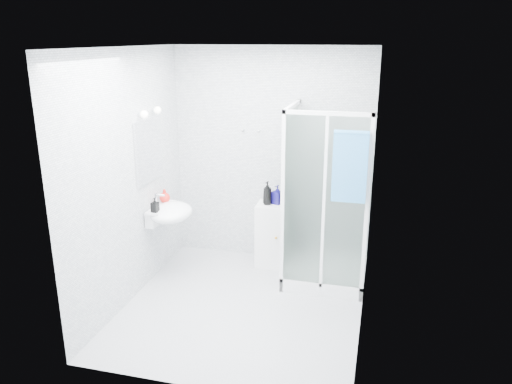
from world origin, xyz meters
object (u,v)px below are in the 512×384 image
(wall_basin, at_px, (169,213))
(soap_dispenser_black, at_px, (155,205))
(hand_towel, at_px, (350,165))
(storage_cabinet, at_px, (270,235))
(shower_enclosure, at_px, (318,245))
(soap_dispenser_orange, at_px, (165,196))
(shampoo_bottle_b, at_px, (277,195))
(shampoo_bottle_a, at_px, (267,193))

(wall_basin, xyz_separation_m, soap_dispenser_black, (-0.07, -0.19, 0.15))
(hand_towel, bearing_deg, storage_cabinet, 144.04)
(shower_enclosure, distance_m, soap_dispenser_orange, 1.84)
(shampoo_bottle_b, bearing_deg, soap_dispenser_black, -145.23)
(storage_cabinet, bearing_deg, wall_basin, -151.33)
(hand_towel, distance_m, shampoo_bottle_b, 1.27)
(storage_cabinet, xyz_separation_m, soap_dispenser_black, (-1.11, -0.79, 0.55))
(shampoo_bottle_a, height_order, soap_dispenser_black, shampoo_bottle_a)
(wall_basin, distance_m, soap_dispenser_black, 0.25)
(soap_dispenser_orange, height_order, soap_dispenser_black, soap_dispenser_black)
(shower_enclosure, height_order, hand_towel, shower_enclosure)
(shampoo_bottle_b, bearing_deg, storage_cabinet, -153.92)
(shower_enclosure, distance_m, soap_dispenser_black, 1.87)
(wall_basin, height_order, soap_dispenser_orange, soap_dispenser_orange)
(wall_basin, height_order, soap_dispenser_black, soap_dispenser_black)
(hand_towel, height_order, soap_dispenser_black, hand_towel)
(storage_cabinet, bearing_deg, soap_dispenser_orange, -160.15)
(shower_enclosure, xyz_separation_m, shampoo_bottle_b, (-0.55, 0.32, 0.45))
(hand_towel, height_order, shampoo_bottle_a, hand_towel)
(shower_enclosure, bearing_deg, soap_dispenser_orange, -174.71)
(shampoo_bottle_a, distance_m, soap_dispenser_black, 1.32)
(shampoo_bottle_b, xyz_separation_m, soap_dispenser_orange, (-1.22, -0.48, 0.04))
(soap_dispenser_orange, bearing_deg, wall_basin, -52.92)
(shower_enclosure, height_order, soap_dispenser_black, shower_enclosure)
(wall_basin, relative_size, soap_dispenser_orange, 3.58)
(wall_basin, height_order, shampoo_bottle_b, shampoo_bottle_b)
(soap_dispenser_orange, bearing_deg, shampoo_bottle_a, 21.09)
(shampoo_bottle_a, distance_m, shampoo_bottle_b, 0.12)
(shower_enclosure, height_order, shampoo_bottle_b, shower_enclosure)
(soap_dispenser_orange, xyz_separation_m, soap_dispenser_black, (0.04, -0.34, 0.00))
(wall_basin, bearing_deg, soap_dispenser_black, -111.63)
(storage_cabinet, bearing_deg, shampoo_bottle_b, 24.79)
(shower_enclosure, xyz_separation_m, storage_cabinet, (-0.62, 0.28, -0.05))
(wall_basin, distance_m, storage_cabinet, 1.26)
(wall_basin, bearing_deg, shampoo_bottle_a, 30.22)
(shower_enclosure, bearing_deg, soap_dispenser_black, -163.73)
(shampoo_bottle_a, distance_m, soap_dispenser_orange, 1.19)
(shampoo_bottle_a, bearing_deg, soap_dispenser_orange, -158.91)
(shampoo_bottle_b, bearing_deg, wall_basin, -150.28)
(storage_cabinet, xyz_separation_m, shampoo_bottle_a, (-0.04, -0.02, 0.53))
(shampoo_bottle_b, xyz_separation_m, soap_dispenser_black, (-1.18, -0.82, 0.04))
(storage_cabinet, relative_size, shampoo_bottle_a, 2.82)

